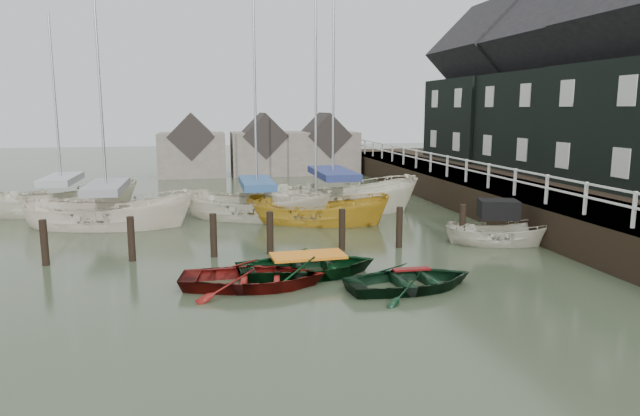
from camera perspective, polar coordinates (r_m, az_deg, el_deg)
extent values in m
plane|color=#2C3622|center=(16.02, 0.57, -7.02)|extent=(120.00, 120.00, 0.00)
cube|color=black|center=(28.23, 15.34, 2.91)|extent=(3.00, 32.00, 0.20)
cube|color=silver|center=(27.48, 12.63, 5.04)|extent=(0.06, 32.00, 0.06)
cube|color=silver|center=(27.51, 12.60, 4.21)|extent=(0.06, 32.00, 0.06)
cube|color=black|center=(31.28, 24.25, 0.45)|extent=(14.00, 38.00, 1.50)
cube|color=black|center=(32.57, 22.69, 7.98)|extent=(6.00, 7.00, 5.00)
cube|color=black|center=(32.76, 23.20, 15.42)|extent=(6.11, 7.14, 6.11)
cube|color=black|center=(38.57, 16.82, 8.50)|extent=(6.40, 7.00, 5.00)
cube|color=black|center=(38.73, 17.14, 14.79)|extent=(6.52, 7.14, 6.52)
cylinder|color=black|center=(19.06, -25.81, -3.72)|extent=(0.22, 0.22, 1.80)
cylinder|color=black|center=(18.59, -18.32, -3.55)|extent=(0.22, 0.22, 1.80)
cylinder|color=black|center=(18.46, -10.58, -3.30)|extent=(0.22, 0.22, 1.80)
cylinder|color=black|center=(18.57, -5.01, -3.09)|extent=(0.22, 0.22, 1.80)
cylinder|color=black|center=(18.98, 2.21, -2.77)|extent=(0.22, 0.22, 1.80)
cylinder|color=black|center=(19.54, 7.92, -2.49)|extent=(0.22, 0.22, 1.80)
cylinder|color=black|center=(20.42, 14.02, -2.16)|extent=(0.22, 0.22, 1.80)
cube|color=#665B51|center=(41.11, -12.68, 5.25)|extent=(4.50, 4.00, 3.00)
cube|color=#282321|center=(41.03, -12.74, 7.06)|extent=(3.18, 4.08, 3.18)
cube|color=#665B51|center=(41.32, -5.70, 5.46)|extent=(4.50, 4.00, 3.00)
cube|color=#282321|center=(41.24, -5.73, 7.26)|extent=(3.18, 4.08, 3.18)
cube|color=#665B51|center=(42.02, 0.44, 5.58)|extent=(4.50, 4.00, 3.00)
cube|color=#282321|center=(41.94, 0.45, 7.36)|extent=(3.18, 4.08, 3.18)
imported|color=#62110E|center=(15.36, -6.66, -7.84)|extent=(4.18, 3.25, 0.79)
imported|color=black|center=(16.28, -1.20, -6.74)|extent=(4.14, 3.06, 0.83)
imported|color=black|center=(15.30, 9.09, -7.97)|extent=(3.79, 2.90, 0.73)
imported|color=#BDB8A1|center=(20.90, 17.49, -3.46)|extent=(4.01, 2.43, 1.45)
cube|color=black|center=(20.83, 17.39, -0.11)|extent=(1.53, 1.33, 0.65)
imported|color=silver|center=(24.45, -20.37, -1.72)|extent=(7.30, 3.94, 2.67)
cylinder|color=#B2B2B7|center=(24.03, -21.23, 12.29)|extent=(0.10, 0.10, 8.94)
cube|color=gray|center=(24.19, -20.59, 1.97)|extent=(4.00, 2.12, 0.30)
imported|color=beige|center=(24.76, -6.28, -1.01)|extent=(7.05, 5.03, 2.56)
cylinder|color=#B2B2B7|center=(24.33, -6.53, 11.75)|extent=(0.10, 0.10, 8.14)
cube|color=#294D7C|center=(24.52, -6.35, 2.49)|extent=(3.86, 2.73, 0.30)
imported|color=gold|center=(23.69, -0.41, -1.45)|extent=(6.49, 4.56, 2.35)
cylinder|color=#B2B2B7|center=(23.24, -0.42, 12.10)|extent=(0.10, 0.10, 8.52)
imported|color=silver|center=(26.14, 1.29, -0.38)|extent=(8.15, 3.96, 3.02)
cylinder|color=#B2B2B7|center=(25.81, 1.35, 14.77)|extent=(0.10, 0.10, 10.38)
cube|color=navy|center=(25.88, 1.31, 3.51)|extent=(4.48, 2.12, 0.30)
imported|color=beige|center=(28.52, -24.24, -0.39)|extent=(6.96, 3.95, 2.54)
cylinder|color=#B2B2B7|center=(28.14, -24.99, 9.86)|extent=(0.10, 0.10, 7.39)
cube|color=#9B9BA0|center=(28.32, -24.46, 2.63)|extent=(3.82, 2.13, 0.30)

